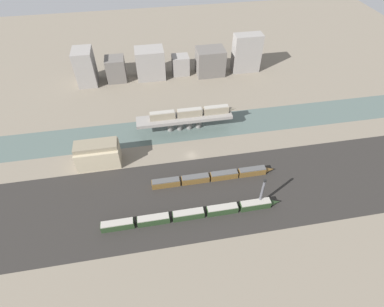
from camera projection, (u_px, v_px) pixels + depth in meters
name	position (u px, v px, depth m)	size (l,w,h in m)	color
ground_plane	(191.00, 155.00, 141.35)	(400.00, 400.00, 0.00)	#756B5B
railbed_yard	(201.00, 195.00, 124.54)	(280.00, 42.00, 0.01)	#282623
river_water	(185.00, 128.00, 155.50)	(320.00, 19.77, 0.01)	#4C5B56
bridge	(184.00, 119.00, 151.36)	(48.20, 8.07, 7.68)	gray
train_on_bridge	(192.00, 112.00, 149.15)	(44.21, 2.74, 4.19)	gray
train_yard_near	(193.00, 214.00, 116.01)	(70.70, 3.06, 3.58)	#23381E
train_yard_mid	(213.00, 177.00, 129.66)	(54.42, 2.98, 3.51)	brown
warehouse_building	(98.00, 154.00, 133.85)	(19.03, 10.33, 12.05)	tan
signal_tower	(262.00, 193.00, 116.08)	(1.03, 1.03, 15.36)	#4C4C51
city_block_far_left	(85.00, 67.00, 179.39)	(11.11, 14.14, 21.56)	gray
city_block_left	(116.00, 69.00, 184.64)	(11.46, 11.31, 14.49)	#605B56
city_block_center	(150.00, 63.00, 185.59)	(17.32, 12.78, 18.59)	gray
city_block_right	(180.00, 65.00, 190.98)	(10.45, 9.13, 11.98)	gray
city_block_far_right	(210.00, 62.00, 189.39)	(17.38, 13.33, 16.54)	#605B56
city_block_tall	(247.00, 53.00, 189.66)	(17.49, 8.30, 23.95)	gray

